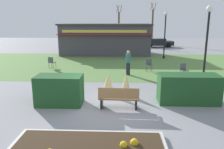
{
  "coord_description": "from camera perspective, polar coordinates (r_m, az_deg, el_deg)",
  "views": [
    {
      "loc": [
        0.73,
        -8.97,
        3.65
      ],
      "look_at": [
        0.25,
        2.16,
        0.99
      ],
      "focal_mm": 36.28,
      "sensor_mm": 36.0,
      "label": 1
    }
  ],
  "objects": [
    {
      "name": "park_bench",
      "position": [
        9.56,
        1.7,
        -5.91
      ],
      "size": [
        1.72,
        0.58,
        0.95
      ],
      "color": "olive",
      "rests_on": "ground_plane"
    },
    {
      "name": "trash_bin",
      "position": [
        11.58,
        -17.97,
        -3.19
      ],
      "size": [
        0.52,
        0.52,
        0.93
      ],
      "primitive_type": "cylinder",
      "color": "#2D4233",
      "rests_on": "ground_plane"
    },
    {
      "name": "tree_right_bg",
      "position": [
        37.06,
        1.73,
        11.89
      ],
      "size": [
        0.91,
        0.96,
        6.04
      ],
      "color": "brown",
      "rests_on": "ground_plane"
    },
    {
      "name": "parked_car_center_slot",
      "position": [
        32.55,
        1.43,
        8.13
      ],
      "size": [
        4.24,
        2.13,
        1.2
      ],
      "color": "#2D6638",
      "rests_on": "ground_plane"
    },
    {
      "name": "hedge_left",
      "position": [
        10.27,
        -13.08,
        -3.84
      ],
      "size": [
        2.01,
        1.1,
        1.32
      ],
      "primitive_type": "cube",
      "color": "#1E4C23",
      "rests_on": "ground_plane"
    },
    {
      "name": "cafe_chair_east",
      "position": [
        18.32,
        -15.01,
        3.17
      ],
      "size": [
        0.54,
        0.54,
        0.89
      ],
      "color": "#4C5156",
      "rests_on": "ground_plane"
    },
    {
      "name": "tree_left_bg",
      "position": [
        37.94,
        10.14,
        12.02
      ],
      "size": [
        0.91,
        0.96,
        6.43
      ],
      "color": "brown",
      "rests_on": "ground_plane"
    },
    {
      "name": "lawn_patch",
      "position": [
        19.55,
        0.28,
        2.69
      ],
      "size": [
        36.0,
        12.0,
        0.01
      ],
      "primitive_type": "cube",
      "color": "#5B8442",
      "rests_on": "ground_plane"
    },
    {
      "name": "ground_plane",
      "position": [
        9.71,
        -2.05,
        -8.65
      ],
      "size": [
        80.0,
        80.0,
        0.0
      ],
      "primitive_type": "plane",
      "color": "gray"
    },
    {
      "name": "parked_car_east_slot",
      "position": [
        32.93,
        11.38,
        7.93
      ],
      "size": [
        4.36,
        2.37,
        1.2
      ],
      "color": "black",
      "rests_on": "ground_plane"
    },
    {
      "name": "food_kiosk",
      "position": [
        25.38,
        -1.61,
        8.96
      ],
      "size": [
        9.82,
        4.73,
        3.32
      ],
      "color": "#47424C",
      "rests_on": "ground_plane"
    },
    {
      "name": "cafe_chair_west",
      "position": [
        15.73,
        17.6,
        1.36
      ],
      "size": [
        0.54,
        0.54,
        0.89
      ],
      "color": "#4C5156",
      "rests_on": "ground_plane"
    },
    {
      "name": "hedge_right",
      "position": [
        10.8,
        18.67,
        -3.4
      ],
      "size": [
        2.67,
        1.1,
        1.31
      ],
      "primitive_type": "cube",
      "color": "#1E4C23",
      "rests_on": "ground_plane"
    },
    {
      "name": "flower_bed",
      "position": [
        6.81,
        -6.1,
        -18.14
      ],
      "size": [
        4.54,
        2.05,
        0.32
      ],
      "color": "beige",
      "rests_on": "ground_plane"
    },
    {
      "name": "cafe_chair_center",
      "position": [
        16.94,
        9.28,
        2.64
      ],
      "size": [
        0.45,
        0.45,
        0.89
      ],
      "color": "#4C5156",
      "rests_on": "ground_plane"
    },
    {
      "name": "person_strolling",
      "position": [
        15.5,
        4.1,
        3.04
      ],
      "size": [
        0.34,
        0.34,
        1.69
      ],
      "rotation": [
        0.0,
        0.0,
        1.58
      ],
      "color": "#23232D",
      "rests_on": "ground_plane"
    },
    {
      "name": "lamppost_mid",
      "position": [
        13.99,
        22.85,
        8.92
      ],
      "size": [
        0.36,
        0.36,
        4.47
      ],
      "color": "black",
      "rests_on": "ground_plane"
    },
    {
      "name": "ornamental_grass_behind_left",
      "position": [
        11.28,
        3.53,
        -2.46
      ],
      "size": [
        0.55,
        0.55,
        1.12
      ],
      "primitive_type": "cone",
      "color": "#D1BC7F",
      "rests_on": "ground_plane"
    },
    {
      "name": "parked_car_west_slot",
      "position": [
        33.11,
        -8.22,
        8.09
      ],
      "size": [
        4.3,
        2.25,
        1.2
      ],
      "color": "maroon",
      "rests_on": "ground_plane"
    },
    {
      "name": "ornamental_grass_behind_right",
      "position": [
        11.52,
        -0.92,
        -2.25
      ],
      "size": [
        0.7,
        0.7,
        1.07
      ],
      "primitive_type": "cone",
      "color": "#D1BC7F",
      "rests_on": "ground_plane"
    },
    {
      "name": "lamppost_far",
      "position": [
        22.84,
        13.23,
        10.95
      ],
      "size": [
        0.36,
        0.36,
        4.47
      ],
      "color": "black",
      "rests_on": "ground_plane"
    }
  ]
}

